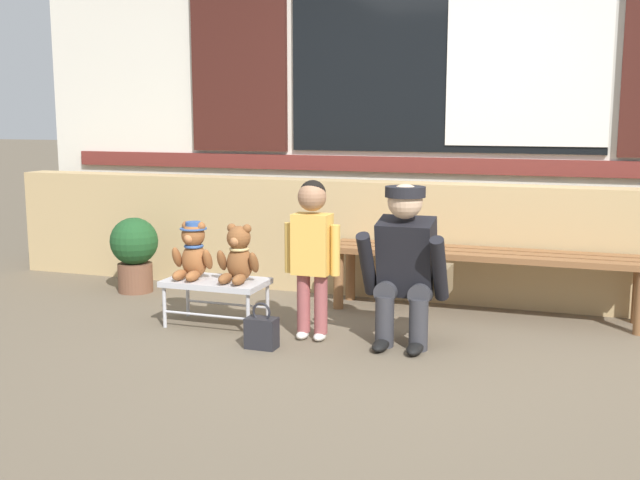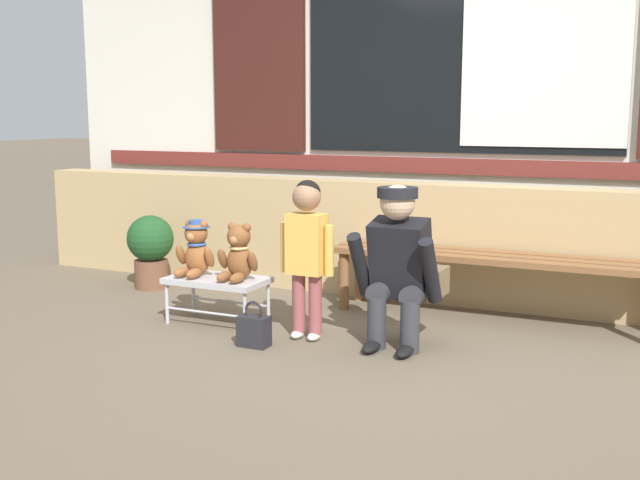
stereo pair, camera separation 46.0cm
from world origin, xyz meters
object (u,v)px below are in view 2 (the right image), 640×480
potted_plant (151,247)px  wooden_bench_long (489,264)px  small_display_bench (217,283)px  adult_crouching (400,266)px  teddy_bear_plain (238,254)px  handbag_on_ground (254,330)px  teddy_bear_with_hat (196,249)px  child_standing (307,242)px

potted_plant → wooden_bench_long: bearing=3.6°
wooden_bench_long → small_display_bench: wooden_bench_long is taller
wooden_bench_long → adult_crouching: adult_crouching is taller
teddy_bear_plain → adult_crouching: (1.08, -0.00, 0.02)m
handbag_on_ground → potted_plant: (-1.48, 1.00, 0.23)m
teddy_bear_with_hat → wooden_bench_long: bearing=25.1°
teddy_bear_plain → handbag_on_ground: size_ratio=1.34×
wooden_bench_long → handbag_on_ground: bearing=-133.6°
teddy_bear_plain → wooden_bench_long: bearing=29.9°
small_display_bench → teddy_bear_with_hat: 0.26m
teddy_bear_plain → handbag_on_ground: (0.31, -0.35, -0.37)m
teddy_bear_with_hat → teddy_bear_plain: (0.32, -0.00, -0.01)m
wooden_bench_long → small_display_bench: (-1.57, -0.81, -0.11)m
adult_crouching → teddy_bear_with_hat: bearing=180.0°
teddy_bear_with_hat → child_standing: 0.85m
teddy_bear_with_hat → child_standing: bearing=-5.3°
wooden_bench_long → teddy_bear_plain: teddy_bear_plain is taller
potted_plant → small_display_bench: bearing=-32.6°
wooden_bench_long → handbag_on_ground: size_ratio=7.72×
small_display_bench → handbag_on_ground: (0.47, -0.35, -0.17)m
teddy_bear_with_hat → adult_crouching: 1.40m
teddy_bear_plain → adult_crouching: bearing=-0.0°
small_display_bench → teddy_bear_plain: bearing=0.5°
child_standing → adult_crouching: (0.56, 0.08, -0.11)m
potted_plant → handbag_on_ground: bearing=-33.9°
adult_crouching → potted_plant: 2.35m
wooden_bench_long → adult_crouching: size_ratio=2.21×
child_standing → handbag_on_ground: size_ratio=3.52×
potted_plant → teddy_bear_plain: bearing=-28.8°
teddy_bear_with_hat → handbag_on_ground: bearing=-29.2°
small_display_bench → teddy_bear_with_hat: (-0.16, 0.00, 0.21)m
teddy_bear_with_hat → handbag_on_ground: (0.63, -0.35, -0.38)m
small_display_bench → potted_plant: size_ratio=1.12×
wooden_bench_long → handbag_on_ground: (-1.10, -1.16, -0.28)m
adult_crouching → handbag_on_ground: bearing=-155.6°
teddy_bear_with_hat → teddy_bear_plain: 0.32m
small_display_bench → handbag_on_ground: 0.61m
wooden_bench_long → teddy_bear_with_hat: size_ratio=5.78×
wooden_bench_long → adult_crouching: bearing=-112.4°
adult_crouching → potted_plant: adult_crouching is taller
adult_crouching → handbag_on_ground: adult_crouching is taller
wooden_bench_long → potted_plant: potted_plant is taller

